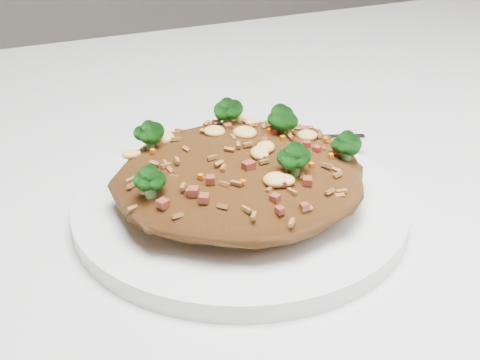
% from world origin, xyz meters
% --- Properties ---
extents(dining_table, '(1.20, 0.80, 0.75)m').
position_xyz_m(dining_table, '(0.00, 0.00, 0.66)').
color(dining_table, silver).
rests_on(dining_table, ground).
extents(plate, '(0.24, 0.24, 0.01)m').
position_xyz_m(plate, '(-0.09, -0.07, 0.76)').
color(plate, white).
rests_on(plate, dining_table).
extents(fried_rice, '(0.18, 0.17, 0.06)m').
position_xyz_m(fried_rice, '(-0.09, -0.07, 0.79)').
color(fried_rice, brown).
rests_on(fried_rice, plate).
extents(fork, '(0.16, 0.07, 0.00)m').
position_xyz_m(fork, '(-0.02, 0.01, 0.77)').
color(fork, silver).
rests_on(fork, plate).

